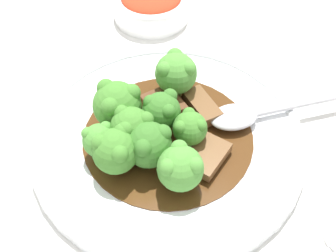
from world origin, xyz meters
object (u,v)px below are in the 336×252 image
broccoli_floret_4 (117,104)px  broccoli_floret_5 (163,110)px  main_plate (168,140)px  broccoli_floret_3 (180,168)px  broccoli_floret_1 (131,127)px  beef_strip_1 (202,106)px  beef_strip_2 (207,156)px  broccoli_floret_8 (115,151)px  broccoli_floret_6 (190,128)px  side_bowl_kimchi (151,4)px  broccoli_floret_7 (148,144)px  broccoli_floret_2 (100,140)px  serving_spoon (255,113)px  broccoli_floret_0 (176,73)px  beef_strip_0 (164,106)px

broccoli_floret_4 → broccoli_floret_5: 0.05m
main_plate → broccoli_floret_3: (0.03, 0.06, 0.04)m
broccoli_floret_1 → broccoli_floret_4: size_ratio=0.93×
beef_strip_1 → beef_strip_2: size_ratio=0.92×
beef_strip_2 → broccoli_floret_5: broccoli_floret_5 is taller
broccoli_floret_3 → broccoli_floret_8: 0.07m
broccoli_floret_6 → broccoli_floret_5: bearing=-73.6°
beef_strip_1 → side_bowl_kimchi: size_ratio=0.50×
broccoli_floret_7 → side_bowl_kimchi: broccoli_floret_7 is taller
main_plate → side_bowl_kimchi: side_bowl_kimchi is taller
beef_strip_2 → broccoli_floret_8: (0.09, -0.04, 0.02)m
broccoli_floret_2 → serving_spoon: 0.18m
serving_spoon → side_bowl_kimchi: 0.25m
broccoli_floret_6 → side_bowl_kimchi: bearing=-113.8°
broccoli_floret_0 → broccoli_floret_2: (0.12, 0.03, -0.01)m
broccoli_floret_0 → broccoli_floret_3: (0.07, 0.11, -0.01)m
main_plate → broccoli_floret_5: size_ratio=6.42×
broccoli_floret_4 → broccoli_floret_1: bearing=83.4°
broccoli_floret_3 → broccoli_floret_5: broccoli_floret_3 is taller
broccoli_floret_0 → side_bowl_kimchi: (-0.07, -0.17, -0.03)m
main_plate → broccoli_floret_0: (-0.04, -0.05, 0.04)m
beef_strip_2 → main_plate: bearing=-73.6°
beef_strip_2 → broccoli_floret_7: (0.05, -0.03, 0.02)m
broccoli_floret_7 → main_plate: bearing=-153.9°
beef_strip_2 → broccoli_floret_7: 0.07m
broccoli_floret_1 → broccoli_floret_3: 0.07m
broccoli_floret_7 → broccoli_floret_1: bearing=-80.8°
broccoli_floret_2 → side_bowl_kimchi: size_ratio=0.37×
main_plate → side_bowl_kimchi: (-0.12, -0.22, 0.01)m
main_plate → broccoli_floret_0: bearing=-132.3°
broccoli_floret_6 → serving_spoon: 0.09m
beef_strip_1 → broccoli_floret_3: size_ratio=1.11×
broccoli_floret_3 → broccoli_floret_4: 0.11m
serving_spoon → side_bowl_kimchi: size_ratio=2.06×
beef_strip_2 → serving_spoon: (-0.08, -0.02, 0.00)m
broccoli_floret_0 → broccoli_floret_8: (0.11, 0.06, -0.00)m
broccoli_floret_6 → broccoli_floret_8: (0.08, -0.01, 0.00)m
broccoli_floret_2 → broccoli_floret_6: bearing=154.7°
side_bowl_kimchi → broccoli_floret_2: bearing=46.0°
main_plate → broccoli_floret_0: size_ratio=5.38×
beef_strip_0 → serving_spoon: 0.11m
broccoli_floret_4 → broccoli_floret_0: bearing=-177.4°
beef_strip_2 → side_bowl_kimchi: (-0.10, -0.27, -0.00)m
broccoli_floret_6 → broccoli_floret_7: bearing=-5.4°
broccoli_floret_2 → broccoli_floret_6: size_ratio=0.94×
beef_strip_2 → broccoli_floret_1: (0.06, -0.06, 0.03)m
serving_spoon → beef_strip_2: bearing=12.1°
beef_strip_0 → serving_spoon: bearing=140.3°
broccoli_floret_4 → broccoli_floret_5: bearing=140.6°
main_plate → broccoli_floret_3: broccoli_floret_3 is taller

